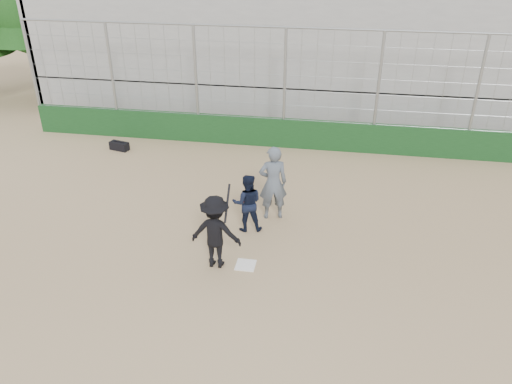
% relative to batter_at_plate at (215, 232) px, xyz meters
% --- Properties ---
extents(ground, '(90.00, 90.00, 0.00)m').
position_rel_batter_at_plate_xyz_m(ground, '(0.65, 0.06, -0.87)').
color(ground, olive).
rests_on(ground, ground).
extents(home_plate, '(0.44, 0.44, 0.02)m').
position_rel_batter_at_plate_xyz_m(home_plate, '(0.65, 0.06, -0.86)').
color(home_plate, white).
rests_on(home_plate, ground).
extents(backstop, '(18.10, 0.25, 4.04)m').
position_rel_batter_at_plate_xyz_m(backstop, '(0.65, 7.06, 0.09)').
color(backstop, '#113615').
rests_on(backstop, ground).
extents(bleachers, '(20.25, 6.70, 6.98)m').
position_rel_batter_at_plate_xyz_m(bleachers, '(0.65, 12.01, 2.05)').
color(bleachers, gray).
rests_on(bleachers, ground).
extents(batter_at_plate, '(1.14, 0.77, 1.89)m').
position_rel_batter_at_plate_xyz_m(batter_at_plate, '(0.00, 0.00, 0.00)').
color(batter_at_plate, black).
rests_on(batter_at_plate, ground).
extents(catcher_crouched, '(0.86, 0.73, 1.06)m').
position_rel_batter_at_plate_xyz_m(catcher_crouched, '(0.42, 1.54, -0.34)').
color(catcher_crouched, black).
rests_on(catcher_crouched, ground).
extents(umpire, '(0.84, 0.66, 1.81)m').
position_rel_batter_at_plate_xyz_m(umpire, '(0.95, 2.28, 0.03)').
color(umpire, '#4E5863').
rests_on(umpire, ground).
extents(equipment_bag, '(0.71, 0.43, 0.32)m').
position_rel_batter_at_plate_xyz_m(equipment_bag, '(-4.84, 5.82, -0.73)').
color(equipment_bag, black).
rests_on(equipment_bag, ground).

